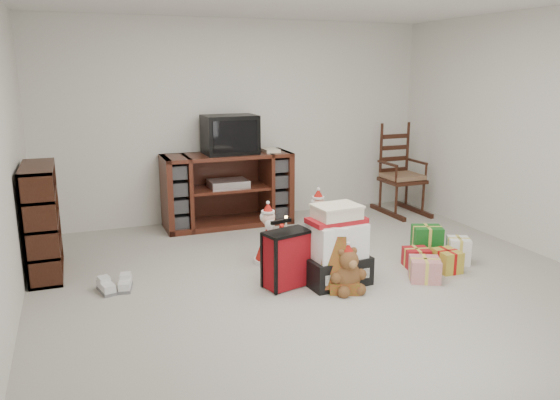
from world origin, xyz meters
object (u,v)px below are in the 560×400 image
object	(u,v)px
bookshelf	(42,222)
gift_cluster	(437,255)
gift_pile	(336,250)
crt_television	(230,135)
sneaker_pair	(116,286)
santa_figurine	(318,223)
red_suitcase	(287,259)
mrs_claus_figurine	(268,240)
teddy_bear	(347,273)
rocking_chair	(400,181)
tv_stand	(228,190)

from	to	relation	value
bookshelf	gift_cluster	xyz separation A→B (m)	(3.57, -1.19, -0.37)
gift_pile	crt_television	xyz separation A→B (m)	(-0.35, 2.18, 0.81)
bookshelf	sneaker_pair	distance (m)	1.00
santa_figurine	red_suitcase	bearing A→B (deg)	-127.14
bookshelf	mrs_claus_figurine	bearing A→B (deg)	-12.52
bookshelf	mrs_claus_figurine	xyz separation A→B (m)	(2.07, -0.46, -0.27)
teddy_bear	mrs_claus_figurine	size ratio (longest dim) A/B	0.63
crt_television	bookshelf	bearing A→B (deg)	-155.63
santa_figurine	sneaker_pair	xyz separation A→B (m)	(-2.20, -0.55, -0.20)
gift_pile	teddy_bear	bearing A→B (deg)	-95.10
teddy_bear	sneaker_pair	distance (m)	2.03
santa_figurine	mrs_claus_figurine	bearing A→B (deg)	-153.83
gift_pile	red_suitcase	distance (m)	0.45
rocking_chair	gift_cluster	distance (m)	2.15
bookshelf	crt_television	distance (m)	2.42
gift_pile	gift_cluster	xyz separation A→B (m)	(1.11, -0.00, -0.18)
teddy_bear	gift_pile	bearing A→B (deg)	90.28
gift_pile	santa_figurine	bearing A→B (deg)	68.19
teddy_bear	mrs_claus_figurine	xyz separation A→B (m)	(-0.39, 0.94, 0.06)
tv_stand	gift_pile	size ratio (longest dim) A/B	2.20
sneaker_pair	gift_cluster	size ratio (longest dim) A/B	0.37
gift_pile	red_suitcase	world-z (taller)	gift_pile
bookshelf	gift_pile	size ratio (longest dim) A/B	1.47
santa_figurine	gift_pile	bearing A→B (deg)	-106.43
teddy_bear	tv_stand	bearing A→B (deg)	99.45
teddy_bear	crt_television	world-z (taller)	crt_television
gift_pile	santa_figurine	xyz separation A→B (m)	(0.32, 1.07, -0.07)
red_suitcase	crt_television	size ratio (longest dim) A/B	0.95
red_suitcase	teddy_bear	xyz separation A→B (m)	(0.44, -0.29, -0.09)
bookshelf	tv_stand	bearing A→B (deg)	25.92
rocking_chair	mrs_claus_figurine	size ratio (longest dim) A/B	2.01
tv_stand	teddy_bear	distance (m)	2.46
santa_figurine	sneaker_pair	world-z (taller)	santa_figurine
red_suitcase	santa_figurine	xyz separation A→B (m)	(0.76, 1.00, -0.02)
rocking_chair	sneaker_pair	size ratio (longest dim) A/B	3.88
gift_pile	gift_cluster	world-z (taller)	gift_pile
tv_stand	bookshelf	world-z (taller)	bookshelf
rocking_chair	gift_pile	distance (m)	2.76
gift_pile	sneaker_pair	distance (m)	1.97
mrs_claus_figurine	santa_figurine	bearing A→B (deg)	26.17
tv_stand	gift_cluster	world-z (taller)	tv_stand
gift_pile	teddy_bear	xyz separation A→B (m)	(0.00, -0.22, -0.14)
tv_stand	rocking_chair	world-z (taller)	rocking_chair
bookshelf	gift_pile	distance (m)	2.74
tv_stand	gift_pile	xyz separation A→B (m)	(0.40, -2.19, -0.14)
sneaker_pair	crt_television	size ratio (longest dim) A/B	0.50
santa_figurine	mrs_claus_figurine	xyz separation A→B (m)	(-0.71, -0.35, -0.00)
teddy_bear	sneaker_pair	xyz separation A→B (m)	(-1.89, 0.73, -0.13)
mrs_claus_figurine	gift_cluster	bearing A→B (deg)	-25.84
rocking_chair	gift_pile	bearing A→B (deg)	-135.54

